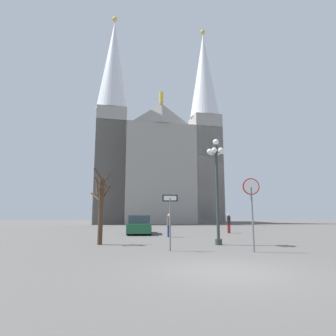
{
  "coord_description": "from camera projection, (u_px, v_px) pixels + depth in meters",
  "views": [
    {
      "loc": [
        -2.24,
        -8.29,
        1.68
      ],
      "look_at": [
        -0.38,
        19.49,
        6.12
      ],
      "focal_mm": 29.86,
      "sensor_mm": 36.0,
      "label": 1
    }
  ],
  "objects": [
    {
      "name": "bare_tree",
      "position": [
        101.0,
        207.0,
        15.02
      ],
      "size": [
        1.1,
        1.09,
        4.07
      ],
      "color": "#473323",
      "rests_on": "ground"
    },
    {
      "name": "one_way_arrow_sign",
      "position": [
        170.0,
        214.0,
        12.55
      ],
      "size": [
        0.7,
        0.1,
        2.47
      ],
      "color": "slate",
      "rests_on": "ground"
    },
    {
      "name": "cathedral",
      "position": [
        156.0,
        161.0,
        46.9
      ],
      "size": [
        21.37,
        15.37,
        33.58
      ],
      "color": "gray",
      "rests_on": "ground"
    },
    {
      "name": "pedestrian_walking",
      "position": [
        229.0,
        221.0,
        23.14
      ],
      "size": [
        0.32,
        0.32,
        1.58
      ],
      "color": "maroon",
      "rests_on": "ground"
    },
    {
      "name": "stop_sign",
      "position": [
        252.0,
        200.0,
        12.3
      ],
      "size": [
        0.74,
        0.11,
        3.19
      ],
      "color": "slate",
      "rests_on": "ground"
    },
    {
      "name": "parked_car_near_green",
      "position": [
        140.0,
        225.0,
        22.24
      ],
      "size": [
        1.86,
        4.33,
        1.47
      ],
      "color": "#1E5B38",
      "rests_on": "ground"
    },
    {
      "name": "street_lamp",
      "position": [
        217.0,
        175.0,
        15.2
      ],
      "size": [
        1.02,
        0.93,
        5.71
      ],
      "color": "#2D3833",
      "rests_on": "ground"
    },
    {
      "name": "ground_plane",
      "position": [
        226.0,
        271.0,
        8.06
      ],
      "size": [
        120.0,
        120.0,
        0.0
      ],
      "primitive_type": "plane",
      "color": "#514F4C"
    },
    {
      "name": "pedestrian_standing",
      "position": [
        169.0,
        223.0,
        19.4
      ],
      "size": [
        0.32,
        0.32,
        1.56
      ],
      "color": "navy",
      "rests_on": "ground"
    }
  ]
}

